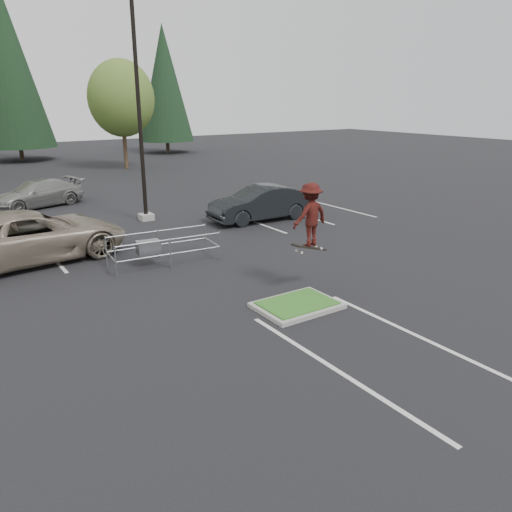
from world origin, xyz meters
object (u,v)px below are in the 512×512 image
conif_c (165,84)px  skateboarder (310,215)px  cart_corral (152,247)px  decid_c (121,101)px  conif_b (10,69)px  car_far_silver (39,194)px  car_r_charc (260,203)px  light_pole (140,119)px  car_l_tan (32,236)px

conif_c → skateboarder: conif_c is taller
cart_corral → decid_c: bearing=77.0°
conif_b → car_far_silver: size_ratio=3.05×
car_r_charc → car_far_silver: car_r_charc is taller
decid_c → skateboarder: bearing=-99.4°
car_far_silver → decid_c: bearing=125.1°
cart_corral → car_r_charc: (6.77, 3.40, 0.14)m
light_pole → conif_b: size_ratio=0.70×
conif_b → conif_c: size_ratio=1.16×
car_l_tan → car_r_charc: car_l_tan is taller
conif_b → cart_corral: 35.65m
decid_c → car_r_charc: bearing=-92.9°
skateboarder → car_l_tan: size_ratio=0.33×
conif_c → car_far_silver: bearing=-128.3°
decid_c → conif_c: 12.65m
decid_c → skateboarder: size_ratio=4.01×
conif_c → car_far_silver: 28.09m
skateboarder → conif_b: bearing=-92.5°
light_pole → car_r_charc: size_ratio=2.09×
car_r_charc → light_pole: bearing=-120.7°
decid_c → car_far_silver: bearing=-127.2°
cart_corral → car_r_charc: 7.58m
cart_corral → light_pole: bearing=74.9°
light_pole → conif_c: conif_c is taller
car_r_charc → car_far_silver: bearing=-135.4°
car_l_tan → decid_c: bearing=-33.6°
decid_c → car_far_silver: size_ratio=1.76×
cart_corral → skateboarder: 5.75m
car_l_tan → skateboarder: bearing=-145.9°
conif_b → cart_corral: size_ratio=3.84×
decid_c → cart_corral: decid_c is taller
light_pole → decid_c: (5.49, 17.83, 0.69)m
car_far_silver → conif_c: bearing=124.0°
light_pole → skateboarder: light_pole is taller
conif_c → car_far_silver: conif_c is taller
decid_c → conif_b: conif_b is taller
conif_c → cart_corral: size_ratio=3.31×
car_r_charc → cart_corral: bearing=-60.2°
conif_b → cart_corral: bearing=-93.0°
conif_b → cart_corral: conif_b is taller
skateboarder → car_l_tan: bearing=-53.8°
cart_corral → car_l_tan: (-3.25, 2.75, 0.23)m
conif_b → skateboarder: 39.91m
decid_c → car_far_silver: 15.54m
car_l_tan → car_far_silver: car_l_tan is taller
conif_c → car_l_tan: size_ratio=1.96×
conif_c → light_pole: bearing=-116.1°
car_l_tan → car_r_charc: bearing=-92.5°
conif_c → skateboarder: bearing=-108.4°
light_pole → decid_c: size_ratio=1.21×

